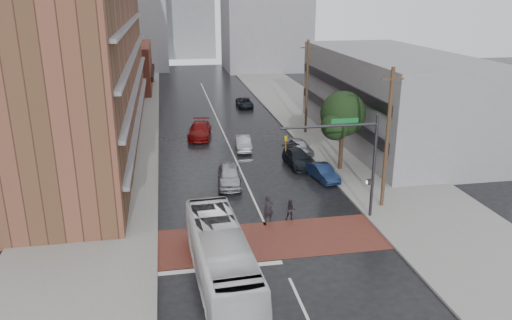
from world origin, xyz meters
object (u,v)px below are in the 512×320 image
object	(u,v)px
car_travel_a	(229,176)
car_travel_b	(243,143)
pedestrian_b	(291,210)
transit_bus	(221,258)
suv_travel	(245,103)
car_parked_near	(323,172)
pedestrian_a	(269,209)
car_parked_far	(300,146)
car_parked_mid	(298,158)
car_travel_c	(200,130)

from	to	relation	value
car_travel_a	car_travel_b	bearing A→B (deg)	80.35
car_travel_a	pedestrian_b	bearing A→B (deg)	-60.05
transit_bus	suv_travel	distance (m)	42.64
transit_bus	car_parked_near	size ratio (longest dim) A/B	2.83
pedestrian_a	suv_travel	bearing A→B (deg)	76.47
pedestrian_b	car_parked_far	world-z (taller)	pedestrian_b
pedestrian_a	suv_travel	size ratio (longest dim) A/B	0.44
car_parked_mid	car_parked_near	bearing A→B (deg)	-77.03
car_travel_b	car_parked_mid	size ratio (longest dim) A/B	0.86
car_travel_c	car_parked_far	world-z (taller)	car_travel_c
pedestrian_a	car_parked_near	distance (m)	9.22
transit_bus	car_parked_far	distance (m)	23.28
car_travel_c	car_parked_mid	bearing A→B (deg)	-44.54
car_travel_a	car_parked_far	size ratio (longest dim) A/B	1.15
suv_travel	car_parked_far	world-z (taller)	car_parked_far
suv_travel	car_parked_near	world-z (taller)	car_parked_near
pedestrian_b	suv_travel	bearing A→B (deg)	99.24
car_parked_far	car_travel_b	bearing A→B (deg)	149.73
pedestrian_b	car_parked_mid	size ratio (longest dim) A/B	0.31
pedestrian_b	car_parked_near	distance (m)	8.31
pedestrian_a	car_travel_c	world-z (taller)	pedestrian_a
car_parked_near	pedestrian_b	bearing A→B (deg)	-132.82
transit_bus	pedestrian_b	size ratio (longest dim) A/B	7.36
suv_travel	car_parked_near	size ratio (longest dim) A/B	1.12
car_travel_c	car_parked_near	world-z (taller)	car_travel_c
transit_bus	car_travel_c	distance (m)	28.29
car_travel_b	pedestrian_b	bearing A→B (deg)	-83.62
pedestrian_b	car_travel_b	xyz separation A→B (m)	(-0.66, 16.28, -0.07)
car_travel_c	car_parked_far	bearing A→B (deg)	-29.86
transit_bus	car_parked_mid	xyz separation A→B (m)	(8.84, 17.61, -0.83)
car_travel_b	car_parked_far	bearing A→B (deg)	-18.12
car_parked_near	car_parked_far	world-z (taller)	car_parked_far
pedestrian_a	car_parked_mid	distance (m)	11.83
car_travel_c	car_travel_a	bearing A→B (deg)	-75.80
car_parked_near	car_travel_b	bearing A→B (deg)	108.72
pedestrian_b	car_parked_far	xyz separation A→B (m)	(4.48, 14.19, -0.06)
car_travel_c	suv_travel	xyz separation A→B (m)	(7.00, 13.62, -0.19)
pedestrian_b	car_parked_near	world-z (taller)	pedestrian_b
car_travel_a	car_travel_b	xyz separation A→B (m)	(2.54, 9.07, -0.12)
pedestrian_b	car_parked_mid	xyz separation A→B (m)	(3.38, 10.77, -0.05)
pedestrian_b	car_travel_b	bearing A→B (deg)	105.65
car_parked_near	suv_travel	bearing A→B (deg)	83.79
car_parked_near	car_travel_c	bearing A→B (deg)	111.65
pedestrian_a	car_travel_c	distance (m)	21.63
car_travel_b	car_parked_mid	world-z (taller)	car_parked_mid
car_travel_a	car_parked_mid	xyz separation A→B (m)	(6.58, 3.55, -0.10)
pedestrian_a	car_travel_b	size ratio (longest dim) A/B	0.46
car_travel_a	suv_travel	bearing A→B (deg)	84.42
car_parked_mid	pedestrian_b	bearing A→B (deg)	-110.71
car_parked_near	car_parked_mid	size ratio (longest dim) A/B	0.81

